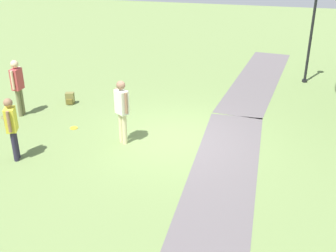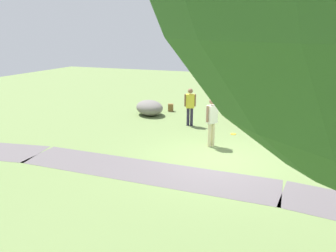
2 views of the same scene
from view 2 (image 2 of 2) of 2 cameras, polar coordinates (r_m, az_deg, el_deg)
The scene contains 10 objects.
ground_plane at distance 10.77m, azimuth 8.77°, elevation -6.12°, with size 48.00×48.00×0.00m, color olive.
footpath_segment_mid at distance 9.95m, azimuth -4.39°, elevation -7.85°, with size 8.01×1.69×0.01m.
lawn_boulder at distance 16.49m, azimuth -3.28°, elevation 3.24°, with size 2.04×1.97×0.76m.
woman_with_handbag at distance 15.30m, azimuth 14.89°, elevation 4.34°, with size 0.52×0.25×1.82m.
man_near_boulder at distance 11.80m, azimuth 7.72°, elevation 1.36°, with size 0.40×0.44×1.82m.
passerby_on_path at distance 14.44m, azimuth 3.90°, elevation 3.83°, with size 0.49×0.36×1.69m.
handbag_on_grass at distance 15.61m, azimuth 11.47°, elevation 1.30°, with size 0.38×0.38×0.31m.
backpack_by_boulder at distance 17.29m, azimuth 0.47°, elevation 3.24°, with size 0.33×0.32×0.40m.
spare_backpack_on_lawn at distance 14.38m, azimuth 19.13°, elevation -0.33°, with size 0.31×0.32×0.40m.
frisbee_on_grass at distance 13.66m, azimuth 11.42°, elevation -1.39°, with size 0.22×0.22×0.02m.
Camera 2 is at (-2.02, 9.78, 4.03)m, focal length 34.66 mm.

